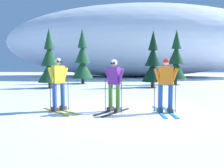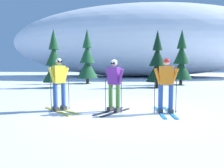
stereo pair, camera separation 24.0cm
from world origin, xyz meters
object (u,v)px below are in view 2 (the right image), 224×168
at_px(skier_purple_jacket, 114,85).
at_px(pine_tree_far_left, 54,63).
at_px(pine_tree_center_right, 157,64).
at_px(pine_tree_center_left, 87,61).
at_px(pine_tree_far_right, 181,62).
at_px(skier_orange_jacket, 166,85).
at_px(skier_yellow_jacket, 59,84).

bearing_deg(skier_purple_jacket, pine_tree_far_left, 125.59).
bearing_deg(pine_tree_center_right, pine_tree_far_left, -170.65).
bearing_deg(pine_tree_center_left, pine_tree_far_right, -1.02).
bearing_deg(skier_orange_jacket, pine_tree_center_right, 86.70).
distance_m(skier_yellow_jacket, pine_tree_center_left, 12.17).
height_order(pine_tree_far_left, pine_tree_far_right, pine_tree_far_right).
height_order(skier_purple_jacket, pine_tree_center_right, pine_tree_center_right).
relative_size(skier_orange_jacket, pine_tree_center_right, 0.43).
xyz_separation_m(skier_yellow_jacket, pine_tree_far_right, (6.46, 11.78, 1.09)).
bearing_deg(skier_orange_jacket, pine_tree_far_right, 76.29).
height_order(pine_tree_center_left, pine_tree_center_right, pine_tree_center_left).
xyz_separation_m(skier_purple_jacket, pine_tree_far_left, (-5.39, 7.54, 0.89)).
bearing_deg(pine_tree_center_left, skier_purple_jacket, -71.45).
xyz_separation_m(skier_yellow_jacket, pine_tree_center_left, (-2.08, 11.93, 1.20)).
bearing_deg(skier_purple_jacket, skier_orange_jacket, -0.18).
bearing_deg(skier_yellow_jacket, pine_tree_far_left, 114.66).
height_order(skier_yellow_jacket, pine_tree_far_right, pine_tree_far_right).
relative_size(pine_tree_center_right, pine_tree_far_right, 0.88).
xyz_separation_m(skier_yellow_jacket, skier_purple_jacket, (1.90, 0.06, -0.03)).
xyz_separation_m(skier_yellow_jacket, pine_tree_center_right, (4.11, 8.85, 0.85)).
bearing_deg(skier_yellow_jacket, pine_tree_far_right, 61.25).
bearing_deg(pine_tree_center_left, pine_tree_center_right, -26.44).
bearing_deg(pine_tree_far_right, pine_tree_center_right, -128.81).
relative_size(pine_tree_center_left, pine_tree_center_right, 1.19).
relative_size(skier_yellow_jacket, pine_tree_far_left, 0.42).
bearing_deg(pine_tree_center_right, skier_yellow_jacket, -114.90).
relative_size(skier_orange_jacket, skier_purple_jacket, 1.03).
distance_m(pine_tree_far_left, pine_tree_center_right, 7.70).
relative_size(skier_purple_jacket, pine_tree_far_right, 0.36).
height_order(skier_orange_jacket, pine_tree_center_left, pine_tree_center_left).
height_order(skier_orange_jacket, pine_tree_far_right, pine_tree_far_right).
relative_size(skier_yellow_jacket, skier_purple_jacket, 1.03).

